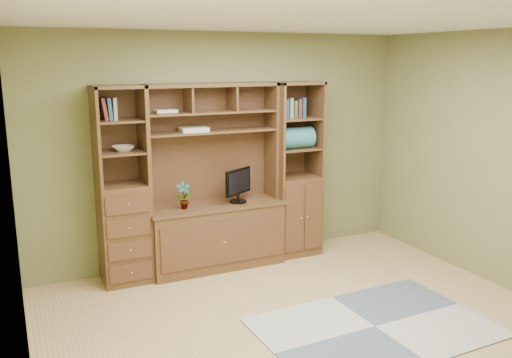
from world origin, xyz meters
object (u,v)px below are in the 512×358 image
center_hutch (215,178)px  left_tower (122,186)px  monitor (238,179)px  right_tower (295,170)px

center_hutch → left_tower: size_ratio=1.00×
left_tower → monitor: (1.26, -0.07, -0.03)m
center_hutch → monitor: 0.27m
left_tower → center_hutch: bearing=-2.3°
left_tower → monitor: left_tower is taller
center_hutch → right_tower: same height
right_tower → monitor: size_ratio=3.89×
center_hutch → right_tower: 1.03m
right_tower → left_tower: bearing=180.0°
center_hutch → monitor: (0.26, -0.03, -0.03)m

